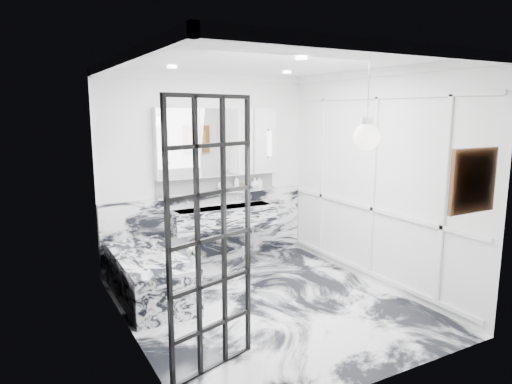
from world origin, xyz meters
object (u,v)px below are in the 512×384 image
trough_sink (224,217)px  mirror_cabinet (218,142)px  bathtub (149,276)px  crittall_door (211,239)px

trough_sink → mirror_cabinet: size_ratio=0.84×
trough_sink → bathtub: size_ratio=0.97×
crittall_door → bathtub: size_ratio=1.45×
crittall_door → mirror_cabinet: (1.27, 2.65, 0.62)m
crittall_door → trough_sink: crittall_door is taller
crittall_door → bathtub: (-0.06, 1.82, -0.92)m
crittall_door → bathtub: bearing=74.9°
crittall_door → bathtub: 2.04m
bathtub → trough_sink: bearing=26.5°
trough_sink → mirror_cabinet: 1.10m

